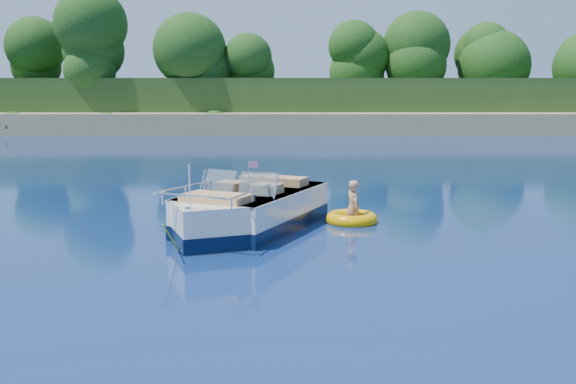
% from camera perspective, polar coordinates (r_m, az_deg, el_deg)
% --- Properties ---
extents(ground, '(160.00, 160.00, 0.00)m').
position_cam_1_polar(ground, '(10.73, 8.94, -7.56)').
color(ground, '#0A1746').
rests_on(ground, ground).
extents(shoreline, '(170.00, 59.00, 6.00)m').
position_cam_1_polar(shoreline, '(73.97, 1.06, 7.34)').
color(shoreline, '#8B7351').
rests_on(shoreline, ground).
extents(treeline, '(150.00, 7.12, 8.19)m').
position_cam_1_polar(treeline, '(51.26, 1.72, 11.74)').
color(treeline, '#312010').
rests_on(treeline, ground).
extents(motorboat, '(3.56, 5.40, 1.93)m').
position_cam_1_polar(motorboat, '(14.05, -3.77, -1.96)').
color(motorboat, white).
rests_on(motorboat, ground).
extents(tow_tube, '(1.40, 1.40, 0.32)m').
position_cam_1_polar(tow_tube, '(15.05, 5.67, -2.39)').
color(tow_tube, '#E9A202').
rests_on(tow_tube, ground).
extents(boy, '(0.55, 0.80, 1.44)m').
position_cam_1_polar(boy, '(15.13, 5.72, -2.65)').
color(boy, tan).
rests_on(boy, ground).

